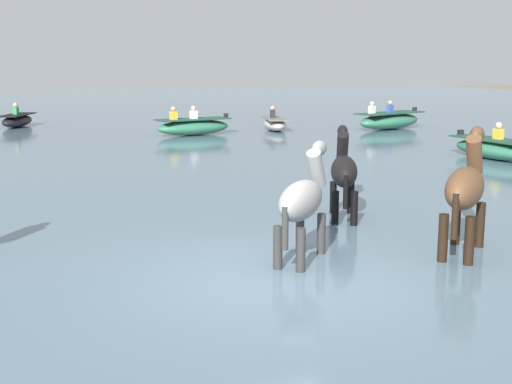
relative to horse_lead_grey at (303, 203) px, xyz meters
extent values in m
plane|color=#756B56|center=(-0.73, -0.64, -1.13)|extent=(120.00, 120.00, 0.00)
cube|color=slate|center=(-0.73, 9.36, -0.97)|extent=(90.00, 90.00, 0.32)
ellipsoid|color=gray|center=(-0.05, -0.05, 0.05)|extent=(1.28, 1.27, 0.54)
cylinder|color=#31312F|center=(0.17, 0.39, -0.68)|extent=(0.12, 0.12, 0.91)
cylinder|color=#31312F|center=(0.40, 0.16, -0.68)|extent=(0.12, 0.12, 0.91)
cylinder|color=#31312F|center=(-0.50, -0.26, -0.68)|extent=(0.12, 0.12, 0.91)
cylinder|color=#31312F|center=(-0.28, -0.50, -0.68)|extent=(0.12, 0.12, 0.91)
cylinder|color=gray|center=(0.45, 0.44, 0.38)|extent=(0.50, 0.50, 0.62)
ellipsoid|color=gray|center=(0.55, 0.53, 0.67)|extent=(0.46, 0.46, 0.23)
cylinder|color=#31312F|center=(-0.51, -0.50, -0.20)|extent=(0.09, 0.09, 0.58)
ellipsoid|color=brown|center=(2.24, -0.68, 0.15)|extent=(1.44, 1.33, 0.59)
cylinder|color=black|center=(2.51, -0.21, -0.64)|extent=(0.14, 0.14, 0.99)
cylinder|color=black|center=(2.74, -0.48, -0.64)|extent=(0.14, 0.14, 0.99)
cylinder|color=black|center=(1.73, -0.88, -0.64)|extent=(0.14, 0.14, 0.99)
cylinder|color=black|center=(1.96, -1.15, -0.64)|extent=(0.14, 0.14, 0.99)
cylinder|color=brown|center=(2.82, -0.18, 0.52)|extent=(0.56, 0.53, 0.67)
ellipsoid|color=brown|center=(2.93, -0.09, 0.83)|extent=(0.52, 0.49, 0.25)
cylinder|color=black|center=(1.71, -1.13, -0.12)|extent=(0.09, 0.09, 0.63)
ellipsoid|color=black|center=(1.83, 1.93, 0.04)|extent=(1.03, 1.39, 0.53)
cylinder|color=black|center=(1.91, 2.42, -0.68)|extent=(0.12, 0.12, 0.90)
cylinder|color=black|center=(2.19, 2.27, -0.68)|extent=(0.12, 0.12, 0.90)
cylinder|color=black|center=(1.47, 1.60, -0.68)|extent=(0.12, 0.12, 0.90)
cylinder|color=black|center=(1.75, 1.45, -0.68)|extent=(0.12, 0.12, 0.90)
cylinder|color=black|center=(2.16, 2.55, 0.37)|extent=(0.42, 0.53, 0.61)
ellipsoid|color=black|center=(2.22, 2.67, 0.65)|extent=(0.38, 0.49, 0.23)
cylinder|color=black|center=(1.53, 1.38, -0.21)|extent=(0.09, 0.09, 0.57)
ellipsoid|color=#337556|center=(9.64, 6.62, -0.55)|extent=(1.07, 3.04, 0.52)
cube|color=#1E4634|center=(9.64, 6.62, -0.27)|extent=(1.03, 2.92, 0.04)
cube|color=black|center=(9.59, 8.06, -0.20)|extent=(0.16, 0.13, 0.18)
cube|color=gold|center=(9.70, 6.63, -0.10)|extent=(0.19, 0.27, 0.30)
sphere|color=beige|center=(9.70, 6.63, 0.14)|extent=(0.18, 0.18, 0.18)
ellipsoid|color=#B2AD9E|center=(7.44, 16.49, -0.59)|extent=(1.49, 2.54, 0.46)
cube|color=slate|center=(7.44, 16.49, -0.34)|extent=(1.43, 2.44, 0.04)
cube|color=#232328|center=(7.35, 16.52, -0.17)|extent=(0.25, 0.30, 0.30)
sphere|color=tan|center=(7.35, 16.52, 0.07)|extent=(0.18, 0.18, 0.18)
ellipsoid|color=#337556|center=(3.88, 16.10, -0.53)|extent=(2.97, 1.36, 0.58)
cube|color=#1E4634|center=(3.88, 16.10, -0.22)|extent=(2.85, 1.31, 0.04)
cube|color=black|center=(5.25, 16.26, -0.15)|extent=(0.14, 0.17, 0.18)
cube|color=gold|center=(3.08, 15.99, -0.05)|extent=(0.28, 0.21, 0.30)
sphere|color=tan|center=(3.08, 15.99, 0.19)|extent=(0.18, 0.18, 0.18)
cube|color=white|center=(3.88, 16.07, -0.05)|extent=(0.28, 0.21, 0.30)
sphere|color=beige|center=(3.88, 16.07, 0.19)|extent=(0.18, 0.18, 0.18)
ellipsoid|color=black|center=(-1.83, 22.17, -0.57)|extent=(1.88, 2.58, 0.49)
cube|color=black|center=(-1.83, 22.17, -0.31)|extent=(1.80, 2.48, 0.04)
cube|color=#388E51|center=(-1.86, 22.19, -0.14)|extent=(0.28, 0.31, 0.30)
sphere|color=beige|center=(-1.86, 22.19, 0.10)|extent=(0.18, 0.18, 0.18)
ellipsoid|color=#337556|center=(11.90, 15.06, -0.50)|extent=(3.52, 2.02, 0.63)
cube|color=#1E4634|center=(11.90, 15.06, -0.16)|extent=(3.38, 1.94, 0.04)
cube|color=black|center=(13.44, 15.50, -0.09)|extent=(0.16, 0.19, 0.18)
cube|color=white|center=(10.96, 14.95, 0.01)|extent=(0.30, 0.24, 0.30)
sphere|color=beige|center=(10.96, 14.95, 0.25)|extent=(0.18, 0.18, 0.18)
cube|color=#3356A8|center=(11.90, 15.07, 0.01)|extent=(0.30, 0.24, 0.30)
sphere|color=tan|center=(11.90, 15.07, 0.25)|extent=(0.18, 0.18, 0.18)
camera|label=1|loc=(-4.36, -8.24, 1.94)|focal=48.26mm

